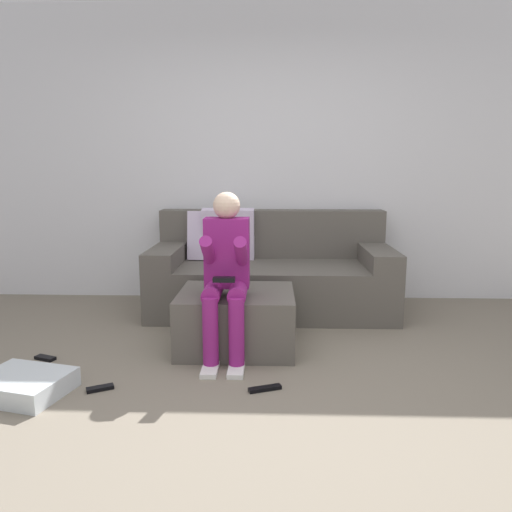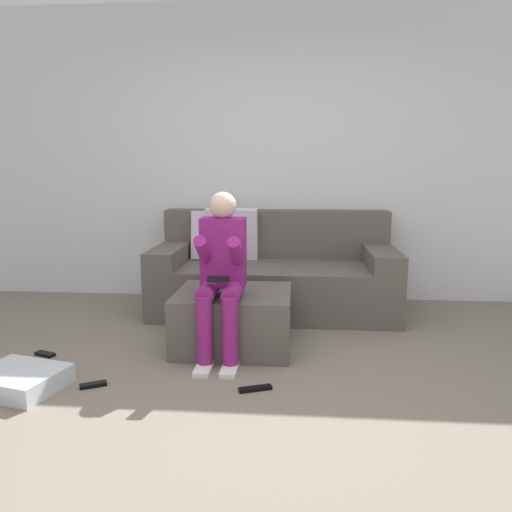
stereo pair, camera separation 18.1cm
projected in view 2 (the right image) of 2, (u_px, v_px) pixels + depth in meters
ground_plane at (251, 416)px, 2.48m from camera, size 7.96×7.96×0.00m
wall_back at (274, 156)px, 4.62m from camera, size 6.12×0.10×2.76m
couch_sectional at (272, 273)px, 4.35m from camera, size 2.09×0.97×0.91m
ottoman at (234, 319)px, 3.43m from camera, size 0.80×0.67×0.41m
person_seated at (221, 269)px, 3.19m from camera, size 0.30×0.56×1.11m
storage_bin at (19, 380)px, 2.78m from camera, size 0.56×0.49×0.11m
remote_near_ottoman at (255, 389)px, 2.77m from camera, size 0.20×0.11×0.02m
remote_by_storage_bin at (93, 385)px, 2.82m from camera, size 0.16×0.11×0.02m
remote_under_side_table at (45, 354)px, 3.29m from camera, size 0.15×0.10×0.02m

